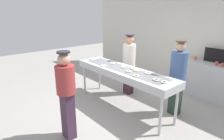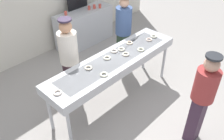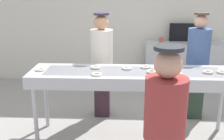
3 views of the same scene
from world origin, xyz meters
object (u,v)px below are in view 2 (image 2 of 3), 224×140
at_px(worker_assistant, 69,56).
at_px(sugar_donut_1, 88,68).
at_px(sugar_donut_0, 149,40).
at_px(sugar_donut_2, 104,75).
at_px(prep_counter, 85,27).
at_px(paper_cup_1, 66,13).
at_px(sugar_donut_10, 114,51).
at_px(menu_display, 77,1).
at_px(sugar_donut_8, 126,54).
at_px(sugar_donut_9, 57,93).
at_px(paper_cup_3, 94,7).
at_px(sugar_donut_4, 121,49).
at_px(worker_baker, 123,29).
at_px(customer_waiting, 202,96).
at_px(fryer_conveyor, 114,63).
at_px(sugar_donut_5, 141,50).
at_px(paper_cup_0, 89,8).
at_px(sugar_donut_7, 107,58).
at_px(sugar_donut_6, 154,36).
at_px(sugar_donut_3, 129,43).
at_px(paper_cup_2, 100,6).

bearing_deg(worker_assistant, sugar_donut_1, 91.01).
bearing_deg(sugar_donut_0, sugar_donut_2, -173.11).
distance_m(sugar_donut_0, prep_counter, 2.24).
bearing_deg(prep_counter, paper_cup_1, 169.23).
relative_size(sugar_donut_10, menu_display, 0.22).
bearing_deg(sugar_donut_8, sugar_donut_9, 178.90).
bearing_deg(menu_display, worker_assistant, -133.71).
height_order(sugar_donut_2, sugar_donut_8, same).
bearing_deg(paper_cup_3, sugar_donut_10, -123.52).
bearing_deg(sugar_donut_4, prep_counter, 68.37).
distance_m(sugar_donut_10, worker_baker, 0.98).
distance_m(sugar_donut_2, customer_waiting, 1.52).
xyz_separation_m(fryer_conveyor, sugar_donut_5, (0.55, -0.16, 0.10)).
xyz_separation_m(sugar_donut_4, paper_cup_3, (1.09, 1.92, 0.01)).
relative_size(paper_cup_0, menu_display, 0.16).
bearing_deg(sugar_donut_7, sugar_donut_8, -25.97).
relative_size(sugar_donut_1, sugar_donut_6, 1.00).
bearing_deg(sugar_donut_0, paper_cup_1, 98.52).
xyz_separation_m(sugar_donut_4, prep_counter, (0.80, 2.02, -0.52)).
bearing_deg(menu_display, sugar_donut_8, -110.03).
relative_size(sugar_donut_5, sugar_donut_8, 1.00).
relative_size(sugar_donut_10, paper_cup_0, 1.35).
relative_size(sugar_donut_0, sugar_donut_5, 1.00).
bearing_deg(sugar_donut_9, fryer_conveyor, 1.57).
distance_m(sugar_donut_2, paper_cup_3, 2.93).
bearing_deg(sugar_donut_7, sugar_donut_10, 15.84).
xyz_separation_m(sugar_donut_10, worker_assistant, (-0.65, 0.52, -0.03)).
xyz_separation_m(sugar_donut_0, sugar_donut_1, (-1.48, 0.15, 0.00)).
bearing_deg(paper_cup_1, sugar_donut_6, -76.99).
height_order(worker_baker, paper_cup_0, worker_baker).
bearing_deg(paper_cup_1, sugar_donut_7, -108.52).
xyz_separation_m(customer_waiting, paper_cup_0, (1.04, 3.64, 0.06)).
relative_size(customer_waiting, paper_cup_0, 16.66).
bearing_deg(sugar_donut_10, paper_cup_0, 60.33).
xyz_separation_m(worker_assistant, menu_display, (1.59, 1.66, 0.18)).
bearing_deg(sugar_donut_3, sugar_donut_6, -18.82).
xyz_separation_m(sugar_donut_9, customer_waiting, (1.45, -1.54, -0.06)).
xyz_separation_m(sugar_donut_3, paper_cup_1, (0.03, 2.07, 0.01)).
distance_m(sugar_donut_5, sugar_donut_7, 0.69).
distance_m(worker_baker, worker_assistant, 1.49).
distance_m(prep_counter, paper_cup_1, 0.72).
height_order(sugar_donut_0, paper_cup_1, paper_cup_1).
distance_m(fryer_conveyor, sugar_donut_0, 0.97).
xyz_separation_m(sugar_donut_6, paper_cup_1, (-0.52, 2.25, 0.01)).
relative_size(sugar_donut_4, worker_assistant, 0.08).
bearing_deg(paper_cup_1, sugar_donut_5, -91.80).
xyz_separation_m(sugar_donut_0, sugar_donut_5, (-0.41, -0.12, 0.00)).
relative_size(sugar_donut_0, worker_assistant, 0.08).
bearing_deg(paper_cup_2, sugar_donut_1, -137.89).
height_order(sugar_donut_4, menu_display, menu_display).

